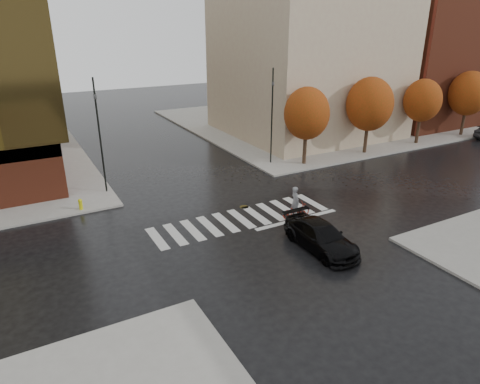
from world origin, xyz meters
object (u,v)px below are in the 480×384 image
at_px(traffic_light_nw, 99,128).
at_px(fire_hydrant, 80,204).
at_px(sedan, 321,236).
at_px(cyclist, 296,207).
at_px(traffic_light_ne, 272,109).

height_order(traffic_light_nw, fire_hydrant, traffic_light_nw).
bearing_deg(sedan, cyclist, 73.87).
height_order(traffic_light_ne, fire_hydrant, traffic_light_ne).
height_order(sedan, fire_hydrant, sedan).
bearing_deg(traffic_light_ne, sedan, 56.75).
xyz_separation_m(traffic_light_nw, traffic_light_ne, (14.04, 0.00, -0.04)).
xyz_separation_m(sedan, traffic_light_nw, (-8.38, 13.88, 4.07)).
distance_m(sedan, fire_hydrant, 15.53).
height_order(cyclist, traffic_light_ne, traffic_light_ne).
bearing_deg(cyclist, traffic_light_nw, 51.10).
distance_m(sedan, traffic_light_ne, 15.52).
bearing_deg(fire_hydrant, sedan, -47.12).
xyz_separation_m(traffic_light_ne, fire_hydrant, (-16.23, -2.50, -4.20)).
bearing_deg(fire_hydrant, traffic_light_nw, 48.79).
distance_m(traffic_light_nw, fire_hydrant, 5.39).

